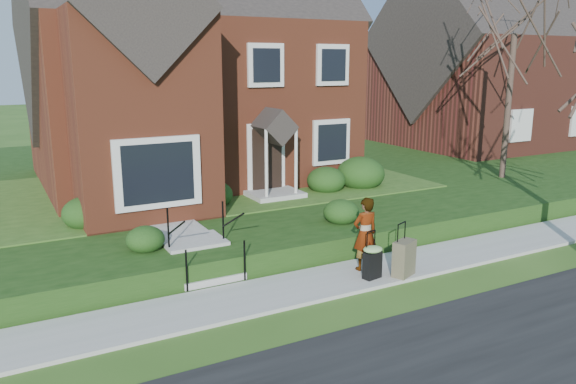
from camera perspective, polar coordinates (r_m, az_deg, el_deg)
ground at (r=12.55m, az=5.06°, el=-9.00°), size 120.00×120.00×0.00m
sidewalk at (r=12.54m, az=5.06°, el=-8.83°), size 60.00×1.60×0.08m
terrace at (r=23.50m, az=-1.35°, el=2.31°), size 44.00×20.00×0.60m
walkway at (r=15.74m, az=-12.78°, el=-2.25°), size 1.20×6.00×0.06m
main_house at (r=20.28m, az=-10.71°, el=14.47°), size 10.40×10.20×9.40m
neighbour_house at (r=30.53m, az=19.60°, el=13.41°), size 9.40×8.00×9.20m
front_steps at (r=12.90m, az=-8.89°, el=-6.23°), size 1.40×2.02×1.50m
foundation_shrubs at (r=16.92m, az=-0.33°, el=0.67°), size 10.30×4.54×1.13m
woman at (r=12.80m, az=7.84°, el=-4.22°), size 0.63×0.42×1.69m
suitcase_black at (r=12.44m, az=8.58°, el=-6.86°), size 0.50×0.43×1.07m
suitcase_olive at (r=12.72m, az=11.71°, el=-6.59°), size 0.63×0.50×1.20m
tree_gap at (r=21.53m, az=22.14°, el=15.95°), size 5.52×5.52×7.89m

